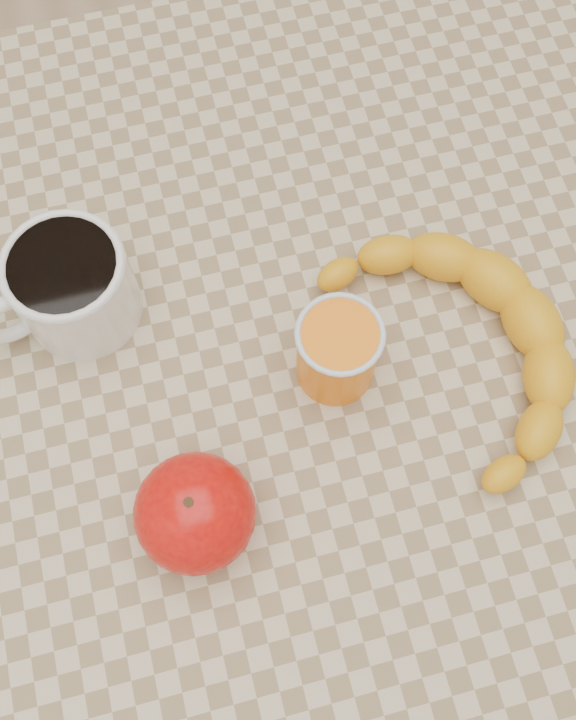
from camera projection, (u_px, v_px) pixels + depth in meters
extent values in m
plane|color=tan|center=(288.00, 524.00, 1.34)|extent=(3.00, 3.00, 0.00)
cube|color=#C2AF89|center=(288.00, 377.00, 0.66)|extent=(0.80, 0.80, 0.04)
cube|color=olive|center=(288.00, 397.00, 0.70)|extent=(0.74, 0.74, 0.06)
cylinder|color=olive|center=(461.00, 187.00, 1.16)|extent=(0.05, 0.05, 0.71)
cylinder|color=white|center=(74.00, 288.00, 0.62)|extent=(0.11, 0.11, 0.08)
cylinder|color=black|center=(62.00, 267.00, 0.59)|extent=(0.08, 0.08, 0.01)
torus|color=white|center=(61.00, 265.00, 0.58)|extent=(0.09, 0.09, 0.01)
torus|color=white|center=(10.00, 319.00, 0.61)|extent=(0.06, 0.03, 0.06)
cylinder|color=orange|center=(337.00, 353.00, 0.60)|extent=(0.06, 0.06, 0.07)
torus|color=silver|center=(340.00, 334.00, 0.57)|extent=(0.07, 0.07, 0.00)
ellipsoid|color=#AA0507|center=(195.00, 513.00, 0.56)|extent=(0.09, 0.09, 0.08)
cylinder|color=#382311|center=(190.00, 504.00, 0.53)|extent=(0.01, 0.01, 0.01)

